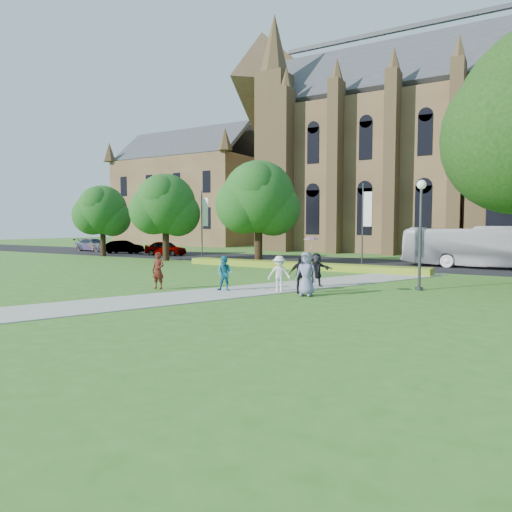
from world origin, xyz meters
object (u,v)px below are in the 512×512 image
Objects in this scene: tour_coach at (482,247)px; car_2 at (93,245)px; car_1 at (123,247)px; pedestrian_0 at (158,270)px; car_0 at (166,248)px; streetlamp at (421,221)px.

tour_coach is 40.97m from car_2.
car_1 is 0.84× the size of car_2.
car_1 is 28.48m from pedestrian_0.
car_1 is at bearing -103.20° from car_2.
car_0 is 24.28m from pedestrian_0.
streetlamp is at bearing -109.10° from car_2.
pedestrian_0 is at bearing 151.79° from tour_coach.
car_2 is at bearing 137.15° from pedestrian_0.
streetlamp reaches higher than tour_coach.
tour_coach is at bearing -93.58° from car_0.
car_2 reaches higher than car_1.
streetlamp is at bearing -127.10° from car_1.
streetlamp is 41.71m from car_2.
streetlamp is 2.96× the size of pedestrian_0.
car_0 is at bearing -106.49° from car_1.
car_2 is at bearing 94.08° from tour_coach.
pedestrian_0 is at bearing -124.88° from car_2.
streetlamp is 1.22× the size of car_0.
car_0 reaches higher than car_1.
car_2 is 34.67m from pedestrian_0.
pedestrian_0 is at bearing -146.79° from car_1.
pedestrian_0 is at bearing -145.61° from car_0.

